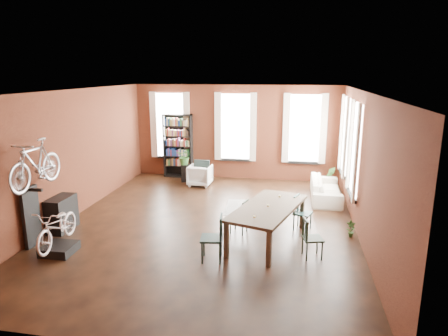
% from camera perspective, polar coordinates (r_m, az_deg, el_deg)
% --- Properties ---
extents(room, '(9.00, 9.04, 3.22)m').
position_cam_1_polar(room, '(9.77, -0.29, 4.84)').
color(room, black).
rests_on(room, ground).
extents(dining_table, '(1.71, 2.57, 0.80)m').
position_cam_1_polar(dining_table, '(8.80, 6.23, -7.97)').
color(dining_table, brown).
rests_on(dining_table, ground).
extents(dining_chair_a, '(0.47, 0.47, 0.92)m').
position_cam_1_polar(dining_chair_a, '(7.91, -1.78, -9.99)').
color(dining_chair_a, '#16322F').
rests_on(dining_chair_a, ground).
extents(dining_chair_b, '(0.43, 0.43, 0.78)m').
position_cam_1_polar(dining_chair_b, '(9.22, 2.13, -6.94)').
color(dining_chair_b, '#1E2F1C').
rests_on(dining_chair_b, ground).
extents(dining_chair_c, '(0.46, 0.46, 0.81)m').
position_cam_1_polar(dining_chair_c, '(8.23, 12.55, -9.78)').
color(dining_chair_c, black).
rests_on(dining_chair_c, ground).
extents(dining_chair_d, '(0.48, 0.48, 0.82)m').
position_cam_1_polar(dining_chair_d, '(9.54, 11.16, -6.34)').
color(dining_chair_d, '#1A3A37').
rests_on(dining_chair_d, ground).
extents(bookshelf, '(1.00, 0.32, 2.20)m').
position_cam_1_polar(bookshelf, '(14.00, -6.58, 3.15)').
color(bookshelf, black).
rests_on(bookshelf, ground).
extents(white_armchair, '(0.73, 0.69, 0.74)m').
position_cam_1_polar(white_armchair, '(13.01, -3.46, -0.90)').
color(white_armchair, silver).
rests_on(white_armchair, ground).
extents(cream_sofa, '(0.61, 2.08, 0.81)m').
position_cam_1_polar(cream_sofa, '(11.95, 14.37, -2.44)').
color(cream_sofa, beige).
rests_on(cream_sofa, ground).
extents(striped_rug, '(0.93, 1.42, 0.01)m').
position_cam_1_polar(striped_rug, '(10.97, 2.53, -5.66)').
color(striped_rug, black).
rests_on(striped_rug, ground).
extents(bike_trainer, '(0.63, 0.63, 0.18)m').
position_cam_1_polar(bike_trainer, '(9.00, -22.47, -10.64)').
color(bike_trainer, black).
rests_on(bike_trainer, ground).
extents(bike_wall_rack, '(0.16, 0.60, 1.30)m').
position_cam_1_polar(bike_wall_rack, '(9.40, -25.84, -6.27)').
color(bike_wall_rack, black).
rests_on(bike_wall_rack, ground).
extents(console_table, '(0.40, 0.80, 0.80)m').
position_cam_1_polar(console_table, '(10.11, -22.17, -6.05)').
color(console_table, black).
rests_on(console_table, ground).
extents(plant_stand, '(0.37, 0.37, 0.58)m').
position_cam_1_polar(plant_stand, '(13.53, -5.53, -0.72)').
color(plant_stand, black).
rests_on(plant_stand, ground).
extents(plant_by_sofa, '(0.56, 0.81, 0.33)m').
position_cam_1_polar(plant_by_sofa, '(12.99, 14.65, -2.28)').
color(plant_by_sofa, '#2D5723').
rests_on(plant_by_sofa, ground).
extents(plant_small, '(0.26, 0.41, 0.14)m').
position_cam_1_polar(plant_small, '(9.54, 17.61, -8.97)').
color(plant_small, '#265421').
rests_on(plant_small, ground).
extents(bicycle_floor, '(0.60, 0.84, 1.53)m').
position_cam_1_polar(bicycle_floor, '(8.71, -22.90, -5.46)').
color(bicycle_floor, silver).
rests_on(bicycle_floor, bike_trainer).
extents(bicycle_hung, '(0.47, 1.00, 1.66)m').
position_cam_1_polar(bicycle_hung, '(8.89, -25.52, 2.60)').
color(bicycle_hung, '#A5A8AD').
rests_on(bicycle_hung, bike_wall_rack).
extents(plant_on_stand, '(0.57, 0.62, 0.44)m').
position_cam_1_polar(plant_on_stand, '(13.42, -5.61, 1.40)').
color(plant_on_stand, '#306327').
rests_on(plant_on_stand, plant_stand).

